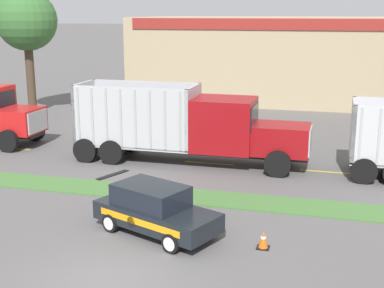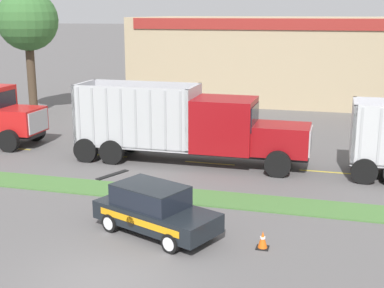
% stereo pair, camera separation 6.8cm
% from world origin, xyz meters
% --- Properties ---
extents(ground_plane, '(600.00, 600.00, 0.00)m').
position_xyz_m(ground_plane, '(0.00, 0.00, 0.00)').
color(ground_plane, '#5B5959').
extents(grass_verge, '(120.00, 1.73, 0.06)m').
position_xyz_m(grass_verge, '(0.00, 6.94, 0.03)').
color(grass_verge, '#477538').
rests_on(grass_verge, ground_plane).
extents(centre_line_2, '(2.40, 0.14, 0.01)m').
position_xyz_m(centre_line_2, '(-10.73, 11.80, 0.00)').
color(centre_line_2, yellow).
rests_on(centre_line_2, ground_plane).
extents(centre_line_3, '(2.40, 0.14, 0.01)m').
position_xyz_m(centre_line_3, '(-5.33, 11.80, 0.00)').
color(centre_line_3, yellow).
rests_on(centre_line_3, ground_plane).
extents(centre_line_4, '(2.40, 0.14, 0.01)m').
position_xyz_m(centre_line_4, '(0.07, 11.80, 0.00)').
color(centre_line_4, yellow).
rests_on(centre_line_4, ground_plane).
extents(centre_line_5, '(2.40, 0.14, 0.01)m').
position_xyz_m(centre_line_5, '(5.47, 11.80, 0.00)').
color(centre_line_5, yellow).
rests_on(centre_line_5, ground_plane).
extents(dump_truck_mid, '(11.02, 2.71, 3.67)m').
position_xyz_m(dump_truck_mid, '(-0.08, 11.66, 1.69)').
color(dump_truck_mid, black).
rests_on(dump_truck_mid, ground_plane).
extents(rally_car, '(4.49, 3.19, 1.62)m').
position_xyz_m(rally_car, '(0.27, 3.34, 0.81)').
color(rally_car, black).
rests_on(rally_car, ground_plane).
extents(traffic_cone, '(0.38, 0.38, 0.55)m').
position_xyz_m(traffic_cone, '(3.82, 3.09, 0.27)').
color(traffic_cone, black).
rests_on(traffic_cone, ground_plane).
extents(store_building_backdrop, '(32.09, 12.10, 6.59)m').
position_xyz_m(store_building_backdrop, '(5.67, 33.02, 3.30)').
color(store_building_backdrop, tan).
rests_on(store_building_backdrop, ground_plane).
extents(tree_behind_left, '(4.13, 4.13, 9.54)m').
position_xyz_m(tree_behind_left, '(-14.98, 21.09, 6.78)').
color(tree_behind_left, '#473828').
rests_on(tree_behind_left, ground_plane).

